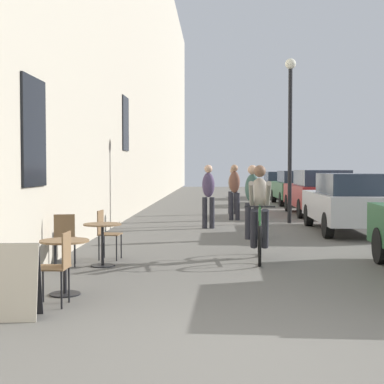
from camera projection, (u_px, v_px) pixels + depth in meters
The scene contains 18 objects.
ground_plane at pixel (256, 356), 4.93m from camera, with size 88.00×88.00×0.00m, color #5B5954.
building_facade_left at pixel (123, 18), 18.75m from camera, with size 0.54×68.00×13.37m.
cafe_table_near at pixel (65, 255), 7.30m from camera, with size 0.64×0.64×0.72m.
cafe_chair_near_toward_street at pixel (58, 263), 6.72m from camera, with size 0.38×0.38×0.89m.
cafe_table_mid at pixel (102, 235), 9.43m from camera, with size 0.64×0.64×0.72m.
cafe_chair_mid_toward_street at pixel (65, 236), 9.38m from camera, with size 0.45×0.45×0.89m.
cafe_chair_mid_toward_wall at pixel (106, 231), 10.13m from camera, with size 0.41×0.41×0.89m.
sandwich_board_sign at pixel (14, 281), 6.16m from camera, with size 0.58×0.42×0.84m.
cyclist_on_bicycle at pixel (260, 215), 10.12m from camera, with size 0.52×1.76×1.74m.
pedestrian_near at pixel (252, 197), 12.96m from camera, with size 0.37×0.29×1.73m.
pedestrian_mid at pixel (208, 193), 15.28m from camera, with size 0.36×0.28×1.74m.
pedestrian_far at pixel (234, 189), 17.71m from camera, with size 0.37×0.28×1.76m.
pedestrian_furthest at pixel (233, 188), 20.01m from camera, with size 0.36×0.27×1.67m.
street_lamp at pixel (290, 119), 16.64m from camera, with size 0.32×0.32×4.90m.
parked_car_second at pixel (350, 202), 14.40m from camera, with size 1.83×4.28×1.52m.
parked_car_third at pixel (319, 192), 19.68m from camera, with size 1.93×4.47×1.58m.
parked_car_fourth at pixel (296, 187), 25.24m from camera, with size 1.88×4.32×1.53m.
parked_car_fifth at pixel (278, 184), 30.57m from camera, with size 1.79×4.10×1.45m.
Camera 1 is at (-0.37, -4.88, 1.66)m, focal length 52.39 mm.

